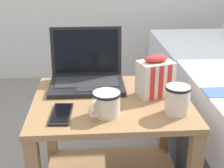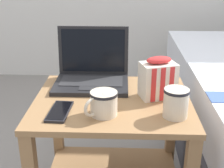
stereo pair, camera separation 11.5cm
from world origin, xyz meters
TOP-DOWN VIEW (x-y plane):
  - bedside_table at (0.00, 0.00)m, footprint 0.61×0.50m
  - laptop at (-0.09, 0.16)m, footprint 0.31×0.24m
  - mug_front_left at (0.22, -0.13)m, footprint 0.10×0.12m
  - mug_front_right at (-0.03, -0.13)m, footprint 0.11×0.11m
  - snack_bag at (0.18, 0.03)m, footprint 0.15×0.13m
  - cell_phone at (-0.18, -0.12)m, footprint 0.08×0.16m

SIDE VIEW (x-z plane):
  - bedside_table at x=0.00m, z-range 0.07..0.59m
  - cell_phone at x=-0.18m, z-range 0.51..0.52m
  - laptop at x=-0.09m, z-range 0.45..0.68m
  - mug_front_right at x=-0.03m, z-range 0.52..0.61m
  - mug_front_left at x=0.22m, z-range 0.52..0.62m
  - snack_bag at x=0.18m, z-range 0.51..0.67m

